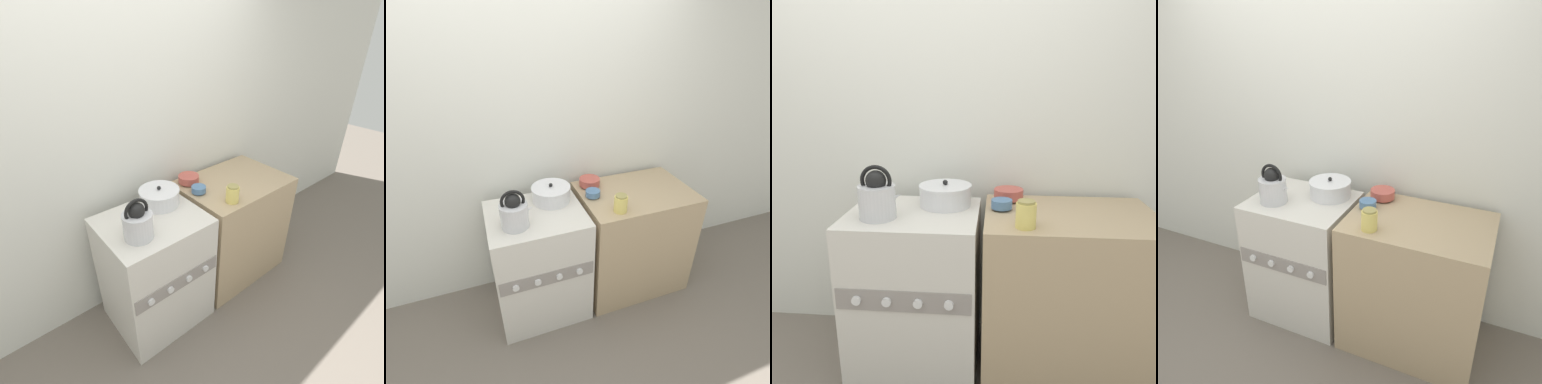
% 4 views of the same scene
% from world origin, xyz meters
% --- Properties ---
extents(ground_plane, '(12.00, 12.00, 0.00)m').
position_xyz_m(ground_plane, '(0.00, 0.00, 0.00)').
color(ground_plane, '#70665B').
extents(wall_back, '(7.00, 0.06, 2.50)m').
position_xyz_m(wall_back, '(0.00, 0.69, 1.25)').
color(wall_back, silver).
rests_on(wall_back, ground_plane).
extents(stove, '(0.68, 0.59, 0.91)m').
position_xyz_m(stove, '(0.00, 0.29, 0.46)').
color(stove, beige).
rests_on(stove, ground_plane).
extents(counter, '(0.87, 0.62, 0.92)m').
position_xyz_m(counter, '(0.81, 0.31, 0.46)').
color(counter, tan).
rests_on(counter, ground_plane).
extents(kettle, '(0.22, 0.18, 0.27)m').
position_xyz_m(kettle, '(-0.15, 0.18, 1.02)').
color(kettle, silver).
rests_on(kettle, stove).
extents(cooking_pot, '(0.29, 0.29, 0.14)m').
position_xyz_m(cooking_pot, '(0.15, 0.41, 0.97)').
color(cooking_pot, silver).
rests_on(cooking_pot, stove).
extents(enamel_bowl, '(0.16, 0.16, 0.07)m').
position_xyz_m(enamel_bowl, '(0.50, 0.51, 0.96)').
color(enamel_bowl, '#B75147').
rests_on(enamel_bowl, counter).
extents(small_ceramic_bowl, '(0.11, 0.11, 0.06)m').
position_xyz_m(small_ceramic_bowl, '(0.46, 0.34, 0.95)').
color(small_ceramic_bowl, '#4C729E').
rests_on(small_ceramic_bowl, counter).
extents(storage_jar, '(0.09, 0.09, 0.13)m').
position_xyz_m(storage_jar, '(0.56, 0.10, 0.98)').
color(storage_jar, '#E0CC66').
rests_on(storage_jar, counter).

